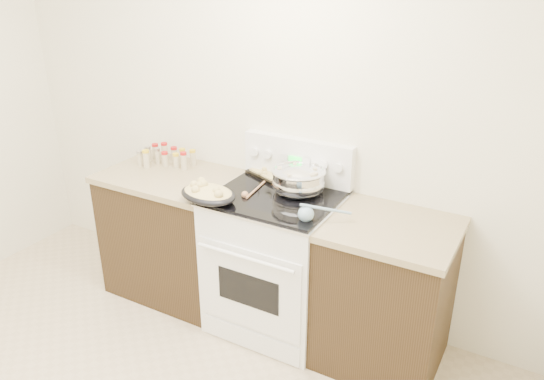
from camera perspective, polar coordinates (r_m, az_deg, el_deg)
The scene contains 10 objects.
room_shell at distance 2.20m, azimuth -26.45°, elevation 6.03°, with size 4.10×3.60×2.75m.
counter_left at distance 3.89m, azimuth -10.32°, elevation -4.55°, with size 0.93×0.67×0.92m.
counter_right at distance 3.25m, azimuth 12.06°, elevation -10.92°, with size 0.73×0.67×0.92m.
kitchen_range at distance 3.46m, azimuth 0.45°, elevation -7.44°, with size 0.78×0.73×1.22m.
mixing_bowl at distance 3.26m, azimuth 2.86°, elevation 0.98°, with size 0.37×0.37×0.20m.
roasting_pan at distance 3.18m, azimuth -6.91°, elevation -0.34°, with size 0.40×0.31×0.11m.
baking_sheet at distance 3.52m, azimuth 0.78°, elevation 1.70°, with size 0.48×0.41×0.06m.
wooden_spoon at distance 3.26m, azimuth -2.47°, elevation -0.29°, with size 0.06×0.27×0.04m.
blue_ladle at distance 2.94m, azimuth 3.87°, elevation -2.54°, with size 0.27×0.19×0.11m.
spice_jars at distance 3.86m, azimuth -11.45°, elevation 3.58°, with size 0.38×0.24×0.13m.
Camera 1 is at (1.77, -1.17, 2.28)m, focal length 35.00 mm.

